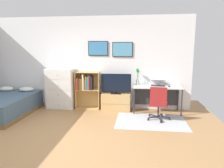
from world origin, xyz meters
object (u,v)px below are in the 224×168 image
object	(u,v)px
bookshelf	(86,87)
office_chair	(158,103)
computer_mouse	(169,86)
laptop	(158,83)
desk	(157,91)
tv_stand	(116,102)
wine_glass	(141,81)
dresser	(61,89)
bed	(2,105)
bamboo_vase	(138,77)
television	(116,84)

from	to	relation	value
bookshelf	office_chair	distance (m)	2.18
computer_mouse	laptop	bearing A→B (deg)	153.78
computer_mouse	office_chair	bearing A→B (deg)	-117.63
desk	tv_stand	bearing A→B (deg)	179.62
desk	wine_glass	distance (m)	0.52
office_chair	tv_stand	bearing A→B (deg)	153.67
computer_mouse	wine_glass	xyz separation A→B (m)	(-0.75, 0.01, 0.12)
dresser	tv_stand	world-z (taller)	dresser
bed	bamboo_vase	xyz separation A→B (m)	(3.63, 0.92, 0.71)
bookshelf	television	distance (m)	0.89
television	bookshelf	bearing A→B (deg)	175.61
dresser	computer_mouse	world-z (taller)	dresser
tv_stand	office_chair	world-z (taller)	office_chair
office_chair	wine_glass	bearing A→B (deg)	129.94
dresser	wine_glass	bearing A→B (deg)	-2.35
wine_glass	television	bearing A→B (deg)	172.84
television	tv_stand	bearing A→B (deg)	90.00
desk	dresser	bearing A→B (deg)	-179.85
laptop	bamboo_vase	distance (m)	0.60
bed	bookshelf	xyz separation A→B (m)	(2.13, 0.86, 0.41)
bookshelf	office_chair	bearing A→B (deg)	-22.20
desk	office_chair	xyz separation A→B (m)	(-0.02, -0.77, -0.15)
bed	desk	xyz separation A→B (m)	(4.17, 0.81, 0.35)
computer_mouse	bamboo_vase	distance (m)	0.92
bed	tv_stand	world-z (taller)	bed
dresser	bookshelf	size ratio (longest dim) A/B	1.09
dresser	office_chair	world-z (taller)	dresser
office_chair	bamboo_vase	world-z (taller)	bamboo_vase
office_chair	bookshelf	bearing A→B (deg)	165.98
television	bamboo_vase	bearing A→B (deg)	11.41
television	office_chair	xyz separation A→B (m)	(1.13, -0.75, -0.32)
television	wine_glass	xyz separation A→B (m)	(0.72, -0.09, 0.10)
dresser	desk	distance (m)	2.81
computer_mouse	bamboo_vase	bearing A→B (deg)	165.68
tv_stand	computer_mouse	distance (m)	1.56
dresser	office_chair	distance (m)	2.89
bookshelf	bamboo_vase	xyz separation A→B (m)	(1.49, 0.05, 0.30)
laptop	wine_glass	bearing A→B (deg)	-155.76
bookshelf	television	size ratio (longest dim) A/B	1.28
desk	bamboo_vase	size ratio (longest dim) A/B	2.75
computer_mouse	desk	bearing A→B (deg)	160.54
desk	laptop	bearing A→B (deg)	40.16
bookshelf	wine_glass	xyz separation A→B (m)	(1.60, -0.16, 0.21)
bamboo_vase	computer_mouse	bearing A→B (deg)	-14.32
wine_glass	tv_stand	bearing A→B (deg)	171.09
dresser	wine_glass	world-z (taller)	dresser
bamboo_vase	desk	bearing A→B (deg)	-11.19
office_chair	bamboo_vase	xyz separation A→B (m)	(-0.52, 0.88, 0.51)
computer_mouse	bamboo_vase	xyz separation A→B (m)	(-0.86, 0.22, 0.21)
bed	computer_mouse	xyz separation A→B (m)	(4.49, 0.69, 0.50)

